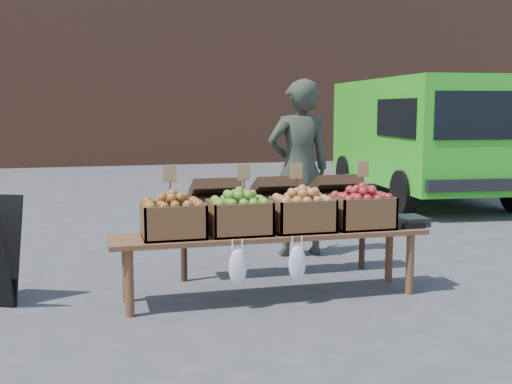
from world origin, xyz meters
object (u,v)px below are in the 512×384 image
object	(u,v)px
display_bench	(271,265)
crate_red_apples	(302,215)
vendor	(299,168)
crate_golden_apples	(173,220)
weighing_scale	(405,221)
crate_green_apples	(362,212)
back_table	(276,222)
crate_russet_pears	(239,217)
delivery_van	(423,141)

from	to	relation	value
display_bench	crate_red_apples	size ratio (longest dim) A/B	5.40
vendor	display_bench	world-z (taller)	vendor
crate_golden_apples	weighing_scale	size ratio (longest dim) A/B	1.47
vendor	weighing_scale	world-z (taller)	vendor
vendor	display_bench	bearing A→B (deg)	63.68
display_bench	crate_red_apples	distance (m)	0.51
vendor	weighing_scale	bearing A→B (deg)	109.09
vendor	crate_green_apples	distance (m)	1.51
crate_green_apples	weighing_scale	bearing A→B (deg)	0.00
display_bench	back_table	bearing A→B (deg)	70.09
vendor	crate_golden_apples	bearing A→B (deg)	43.74
crate_golden_apples	crate_russet_pears	world-z (taller)	same
display_bench	crate_russet_pears	bearing A→B (deg)	180.00
crate_red_apples	weighing_scale	size ratio (longest dim) A/B	1.47
vendor	back_table	bearing A→B (deg)	57.99
crate_red_apples	crate_green_apples	bearing A→B (deg)	0.00
crate_golden_apples	crate_russet_pears	size ratio (longest dim) A/B	1.00
delivery_van	crate_green_apples	size ratio (longest dim) A/B	9.33
display_bench	weighing_scale	distance (m)	1.29
crate_golden_apples	weighing_scale	bearing A→B (deg)	0.00
vendor	back_table	distance (m)	1.01
delivery_van	crate_golden_apples	size ratio (longest dim) A/B	9.33
display_bench	crate_golden_apples	world-z (taller)	crate_golden_apples
vendor	crate_golden_apples	xyz separation A→B (m)	(-1.57, -1.49, -0.25)
delivery_van	crate_russet_pears	distance (m)	6.68
back_table	display_bench	distance (m)	0.80
crate_golden_apples	crate_red_apples	world-z (taller)	same
delivery_van	display_bench	size ratio (longest dim) A/B	1.73
display_bench	crate_green_apples	bearing A→B (deg)	0.00
crate_golden_apples	weighing_scale	distance (m)	2.08
crate_red_apples	back_table	bearing A→B (deg)	91.13
vendor	crate_golden_apples	distance (m)	2.18
delivery_van	crate_golden_apples	distance (m)	7.06
delivery_van	display_bench	distance (m)	6.53
back_table	crate_russet_pears	xyz separation A→B (m)	(-0.54, -0.72, 0.19)
back_table	crate_golden_apples	distance (m)	1.32
crate_red_apples	weighing_scale	world-z (taller)	crate_red_apples
vendor	crate_green_apples	size ratio (longest dim) A/B	3.84
delivery_van	display_bench	xyz separation A→B (m)	(-4.19, -4.96, -0.76)
crate_red_apples	crate_golden_apples	bearing A→B (deg)	180.00
vendor	crate_russet_pears	distance (m)	1.82
back_table	display_bench	xyz separation A→B (m)	(-0.26, -0.72, -0.24)
weighing_scale	crate_russet_pears	bearing A→B (deg)	180.00
vendor	crate_red_apples	distance (m)	1.58
crate_golden_apples	back_table	bearing A→B (deg)	33.55
display_bench	crate_red_apples	world-z (taller)	crate_red_apples
delivery_van	crate_green_apples	distance (m)	6.00
vendor	crate_red_apples	size ratio (longest dim) A/B	3.84
vendor	crate_russet_pears	bearing A→B (deg)	55.84
delivery_van	display_bench	world-z (taller)	delivery_van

